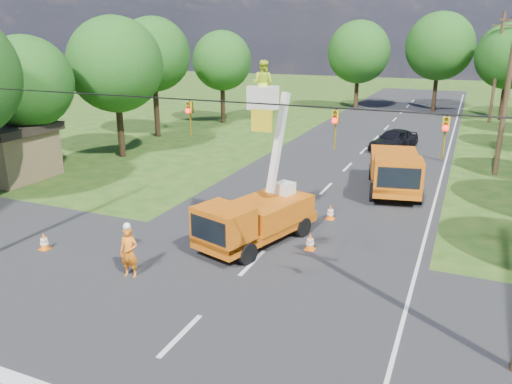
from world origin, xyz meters
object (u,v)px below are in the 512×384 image
at_px(traffic_cone_4, 44,241).
at_px(distant_car, 394,140).
at_px(tree_far_b, 440,46).
at_px(tree_left_c, 26,83).
at_px(tree_far_a, 359,52).
at_px(shed, 3,150).
at_px(pole_right_far, 497,67).
at_px(tree_far_c, 509,56).
at_px(traffic_cone_2, 310,242).
at_px(pole_right_mid, 508,88).
at_px(bucket_truck, 256,208).
at_px(tree_left_d, 115,65).
at_px(second_truck, 395,170).
at_px(traffic_cone_6, 419,186).
at_px(tree_left_e, 153,55).
at_px(ground_worker, 129,252).
at_px(traffic_cone_3, 330,212).

bearing_deg(traffic_cone_4, distant_car, 67.08).
bearing_deg(distant_car, tree_far_b, 109.34).
relative_size(tree_left_c, tree_far_a, 0.85).
xyz_separation_m(distant_car, shed, (-19.88, -16.21, 0.85)).
relative_size(pole_right_far, tree_far_c, 1.09).
relative_size(traffic_cone_2, tree_far_a, 0.07).
distance_m(pole_right_mid, shed, 29.30).
xyz_separation_m(bucket_truck, tree_far_c, (10.10, 37.30, 4.52)).
distance_m(pole_right_mid, tree_left_d, 24.05).
bearing_deg(tree_far_c, second_truck, -102.19).
distance_m(traffic_cone_2, tree_far_b, 40.54).
distance_m(traffic_cone_2, pole_right_mid, 17.18).
bearing_deg(traffic_cone_6, tree_left_e, 160.61).
height_order(distant_car, tree_far_c, tree_far_c).
bearing_deg(traffic_cone_6, ground_worker, -120.28).
bearing_deg(second_truck, tree_far_a, 94.81).
relative_size(traffic_cone_4, tree_far_b, 0.07).
relative_size(traffic_cone_2, tree_left_d, 0.08).
bearing_deg(ground_worker, pole_right_mid, 50.32).
xyz_separation_m(ground_worker, distant_car, (5.37, 23.78, -0.16)).
bearing_deg(ground_worker, traffic_cone_2, 33.89).
xyz_separation_m(pole_right_mid, shed, (-26.50, -12.00, -3.49)).
relative_size(pole_right_mid, tree_far_a, 1.05).
height_order(pole_right_far, tree_left_c, pole_right_far).
distance_m(second_truck, traffic_cone_3, 5.73).
height_order(bucket_truck, traffic_cone_3, bucket_truck).
xyz_separation_m(second_truck, tree_left_d, (-18.43, 1.11, 4.91)).
xyz_separation_m(ground_worker, traffic_cone_2, (5.06, 4.57, -0.57)).
relative_size(traffic_cone_2, traffic_cone_4, 1.00).
bearing_deg(bucket_truck, traffic_cone_3, 79.79).
bearing_deg(traffic_cone_6, traffic_cone_2, -108.27).
relative_size(bucket_truck, tree_far_c, 0.78).
bearing_deg(pole_right_far, shed, -129.63).
distance_m(bucket_truck, tree_far_a, 38.83).
bearing_deg(traffic_cone_3, pole_right_far, 77.30).
height_order(traffic_cone_2, tree_far_a, tree_far_a).
bearing_deg(tree_far_b, second_truck, -89.21).
distance_m(pole_right_far, tree_left_d, 34.33).
relative_size(bucket_truck, traffic_cone_3, 10.08).
distance_m(traffic_cone_4, tree_far_b, 45.83).
height_order(bucket_truck, traffic_cone_4, bucket_truck).
bearing_deg(ground_worker, bucket_truck, 47.78).
relative_size(pole_right_far, tree_left_c, 1.24).
relative_size(bucket_truck, second_truck, 1.09).
height_order(distant_car, pole_right_far, pole_right_far).
xyz_separation_m(tree_left_c, tree_far_a, (11.50, 34.00, 0.75)).
bearing_deg(second_truck, traffic_cone_6, 12.11).
relative_size(pole_right_far, tree_far_b, 0.97).
relative_size(traffic_cone_4, tree_left_c, 0.09).
bearing_deg(tree_far_a, tree_far_b, 14.04).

